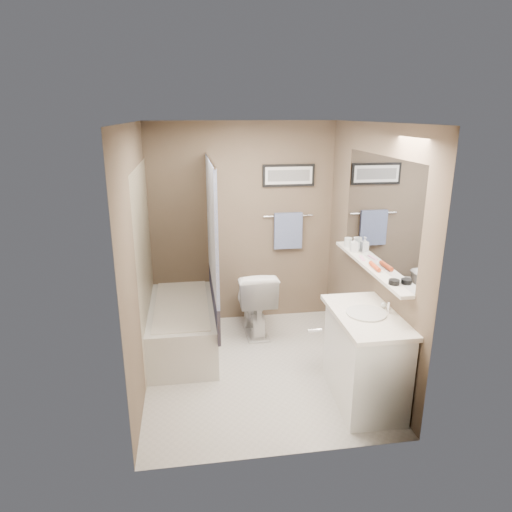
{
  "coord_description": "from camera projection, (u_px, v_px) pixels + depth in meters",
  "views": [
    {
      "loc": [
        -0.63,
        -4.03,
        2.48
      ],
      "look_at": [
        0.0,
        0.15,
        1.15
      ],
      "focal_mm": 32.0,
      "sensor_mm": 36.0,
      "label": 1
    }
  ],
  "objects": [
    {
      "name": "faucet_knob",
      "position": [
        384.0,
        305.0,
        4.0
      ],
      "size": [
        0.05,
        0.05,
        0.05
      ],
      "primitive_type": "sphere",
      "color": "white",
      "rests_on": "countertop"
    },
    {
      "name": "tile_surround",
      "position": [
        145.0,
        265.0,
        4.65
      ],
      "size": [
        0.02,
        1.55,
        2.0
      ],
      "primitive_type": "cube",
      "color": "tan",
      "rests_on": "wall_left"
    },
    {
      "name": "pink_comb",
      "position": [
        362.0,
        258.0,
        4.47
      ],
      "size": [
        0.05,
        0.16,
        0.01
      ],
      "primitive_type": "cube",
      "rotation": [
        0.0,
        0.0,
        -0.14
      ],
      "color": "#FF9BC6",
      "rests_on": "shelf"
    },
    {
      "name": "toilet",
      "position": [
        254.0,
        300.0,
        5.31
      ],
      "size": [
        0.45,
        0.78,
        0.78
      ],
      "primitive_type": "imported",
      "rotation": [
        0.0,
        0.0,
        3.16
      ],
      "color": "white",
      "rests_on": "ground"
    },
    {
      "name": "mirror",
      "position": [
        379.0,
        211.0,
        4.16
      ],
      "size": [
        0.02,
        1.6,
        1.0
      ],
      "primitive_type": "cube",
      "color": "silver",
      "rests_on": "wall_right"
    },
    {
      "name": "candle_bowl_near",
      "position": [
        394.0,
        282.0,
        3.79
      ],
      "size": [
        0.09,
        0.09,
        0.04
      ],
      "primitive_type": "cylinder",
      "color": "black",
      "rests_on": "shelf"
    },
    {
      "name": "soap_bottle",
      "position": [
        354.0,
        245.0,
        4.67
      ],
      "size": [
        0.08,
        0.08,
        0.15
      ],
      "primitive_type": "imported",
      "rotation": [
        0.0,
        0.0,
        -0.12
      ],
      "color": "#999999",
      "rests_on": "shelf"
    },
    {
      "name": "bathtub",
      "position": [
        183.0,
        326.0,
        5.0
      ],
      "size": [
        0.71,
        1.51,
        0.5
      ],
      "primitive_type": "cube",
      "rotation": [
        0.0,
        0.0,
        -0.01
      ],
      "color": "silver",
      "rests_on": "ground"
    },
    {
      "name": "vanity",
      "position": [
        365.0,
        360.0,
        4.02
      ],
      "size": [
        0.54,
        0.92,
        0.8
      ],
      "primitive_type": "cube",
      "rotation": [
        0.0,
        0.0,
        -0.04
      ],
      "color": "white",
      "rests_on": "ground"
    },
    {
      "name": "towel",
      "position": [
        288.0,
        231.0,
        5.5
      ],
      "size": [
        0.34,
        0.05,
        0.44
      ],
      "primitive_type": "cube",
      "color": "#889AC6",
      "rests_on": "towel_bar"
    },
    {
      "name": "curtain_upper",
      "position": [
        212.0,
        224.0,
        4.63
      ],
      "size": [
        0.03,
        1.45,
        1.28
      ],
      "primitive_type": "cube",
      "color": "white",
      "rests_on": "curtain_rod"
    },
    {
      "name": "faucet_spout",
      "position": [
        389.0,
        307.0,
        3.9
      ],
      "size": [
        0.02,
        0.02,
        0.1
      ],
      "primitive_type": "cylinder",
      "color": "white",
      "rests_on": "countertop"
    },
    {
      "name": "curtain_lower",
      "position": [
        214.0,
        299.0,
        4.87
      ],
      "size": [
        0.03,
        1.45,
        0.36
      ],
      "primitive_type": "cube",
      "color": "#292B4D",
      "rests_on": "curtain_rod"
    },
    {
      "name": "door_handle",
      "position": [
        315.0,
        330.0,
        3.24
      ],
      "size": [
        0.1,
        0.02,
        0.02
      ],
      "primitive_type": "cylinder",
      "rotation": [
        0.0,
        1.57,
        0.0
      ],
      "color": "silver",
      "rests_on": "door"
    },
    {
      "name": "glass_jar",
      "position": [
        348.0,
        242.0,
        4.84
      ],
      "size": [
        0.08,
        0.08,
        0.1
      ],
      "primitive_type": "cylinder",
      "color": "silver",
      "rests_on": "shelf"
    },
    {
      "name": "art_mat",
      "position": [
        289.0,
        176.0,
        5.33
      ],
      "size": [
        0.56,
        0.0,
        0.2
      ],
      "primitive_type": "cube",
      "color": "white",
      "rests_on": "art_frame"
    },
    {
      "name": "countertop",
      "position": [
        367.0,
        316.0,
        3.89
      ],
      "size": [
        0.54,
        0.96,
        0.04
      ],
      "primitive_type": "cube",
      "color": "white",
      "rests_on": "vanity"
    },
    {
      "name": "ground",
      "position": [
        258.0,
        368.0,
        4.63
      ],
      "size": [
        2.5,
        2.5,
        0.0
      ],
      "primitive_type": "plane",
      "color": "beige",
      "rests_on": "ground"
    },
    {
      "name": "hair_brush_front",
      "position": [
        375.0,
        266.0,
        4.17
      ],
      "size": [
        0.05,
        0.22,
        0.04
      ],
      "primitive_type": "cylinder",
      "rotation": [
        1.57,
        0.0,
        -0.04
      ],
      "color": "#C3401B",
      "rests_on": "shelf"
    },
    {
      "name": "ceiling",
      "position": [
        259.0,
        125.0,
        3.92
      ],
      "size": [
        2.2,
        2.5,
        0.04
      ],
      "primitive_type": "cube",
      "color": "silver",
      "rests_on": "wall_back"
    },
    {
      "name": "wall_left",
      "position": [
        141.0,
        261.0,
        4.12
      ],
      "size": [
        0.04,
        2.5,
        2.4
      ],
      "primitive_type": "cube",
      "color": "brown",
      "rests_on": "ground"
    },
    {
      "name": "art_frame",
      "position": [
        289.0,
        175.0,
        5.34
      ],
      "size": [
        0.62,
        0.02,
        0.26
      ],
      "primitive_type": "cube",
      "color": "black",
      "rests_on": "wall_back"
    },
    {
      "name": "towel_bar",
      "position": [
        288.0,
        216.0,
        5.47
      ],
      "size": [
        0.6,
        0.02,
        0.02
      ],
      "primitive_type": "cylinder",
      "rotation": [
        0.0,
        1.57,
        0.0
      ],
      "color": "silver",
      "rests_on": "wall_back"
    },
    {
      "name": "curtain_rod",
      "position": [
        210.0,
        159.0,
        4.43
      ],
      "size": [
        0.02,
        1.55,
        0.02
      ],
      "primitive_type": "cylinder",
      "rotation": [
        1.57,
        0.0,
        0.0
      ],
      "color": "silver",
      "rests_on": "wall_left"
    },
    {
      "name": "wall_right",
      "position": [
        368.0,
        251.0,
        4.43
      ],
      "size": [
        0.04,
        2.5,
        2.4
      ],
      "primitive_type": "cube",
      "color": "brown",
      "rests_on": "ground"
    },
    {
      "name": "tub_rim",
      "position": [
        182.0,
        305.0,
        4.92
      ],
      "size": [
        0.56,
        1.36,
        0.02
      ],
      "primitive_type": "cube",
      "color": "silver",
      "rests_on": "bathtub"
    },
    {
      "name": "shelf",
      "position": [
        369.0,
        266.0,
        4.31
      ],
      "size": [
        0.12,
        1.6,
        0.03
      ],
      "primitive_type": "cube",
      "color": "silver",
      "rests_on": "wall_right"
    },
    {
      "name": "wall_back",
      "position": [
        243.0,
        225.0,
        5.43
      ],
      "size": [
        2.2,
        0.04,
        2.4
      ],
      "primitive_type": "cube",
      "color": "brown",
      "rests_on": "ground"
    },
    {
      "name": "door",
      "position": [
        362.0,
        331.0,
        3.24
      ],
      "size": [
        0.8,
        0.02,
        2.0
      ],
      "primitive_type": "cube",
      "color": "silver",
      "rests_on": "wall_front"
    },
    {
      "name": "sink_basin",
      "position": [
        366.0,
        313.0,
        3.88
      ],
      "size": [
        0.34,
        0.34,
        0.01
      ],
      "primitive_type": "cylinder",
      "color": "silver",
      "rests_on": "countertop"
    },
    {
      "name": "wall_front",
      "position": [
        286.0,
        309.0,
        3.11
      ],
      "size": [
        2.2,
        0.04,
        2.4
      ],
      "primitive_type": "cube",
      "color": "brown",
      "rests_on": "ground"
    },
    {
      "name": "art_image",
      "position": [
        289.0,
        176.0,
        5.32
      ],
      "size": [
        0.5,
        0.0,
        0.13
      ],
      "primitive_type": "cube",
      "color": "#595959",
      "rests_on": "art_mat"
    }
  ]
}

